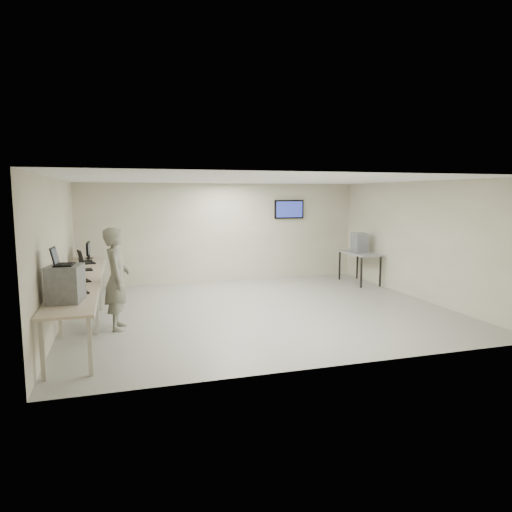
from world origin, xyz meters
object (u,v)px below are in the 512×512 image
object	(u,v)px
workbench	(82,281)
side_table	(360,255)
equipment_box	(65,284)
soldier	(117,279)

from	to	relation	value
workbench	side_table	world-z (taller)	workbench
equipment_box	soldier	distance (m)	1.64
workbench	soldier	bearing A→B (deg)	-43.73
equipment_box	soldier	size ratio (longest dim) A/B	0.29
soldier	side_table	bearing A→B (deg)	-64.80
equipment_box	side_table	xyz separation A→B (m)	(7.25, 4.13, -0.38)
soldier	side_table	size ratio (longest dim) A/B	1.31
equipment_box	side_table	bearing A→B (deg)	38.98
workbench	equipment_box	size ratio (longest dim) A/B	10.90
workbench	soldier	world-z (taller)	soldier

